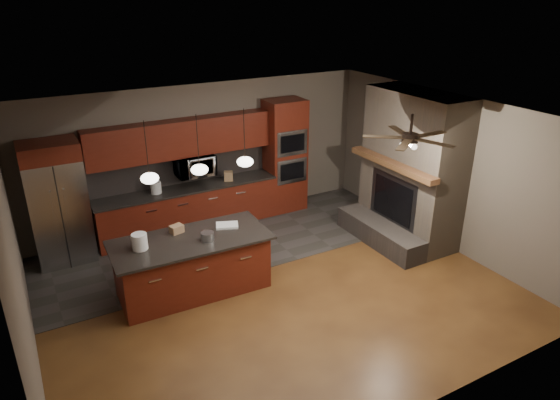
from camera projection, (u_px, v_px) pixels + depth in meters
ground at (275, 288)px, 8.03m from camera, size 7.00×7.00×0.00m
ceiling at (275, 117)px, 6.93m from camera, size 7.00×6.00×0.02m
back_wall at (203, 155)px, 9.89m from camera, size 7.00×0.02×2.80m
right_wall at (444, 170)px, 9.05m from camera, size 0.02×6.00×2.80m
left_wall at (17, 267)px, 5.92m from camera, size 0.02×6.00×2.80m
slate_tile_patch at (230, 242)px, 9.48m from camera, size 7.00×2.40×0.01m
fireplace_column at (409, 173)px, 9.20m from camera, size 1.30×2.10×2.80m
back_cabinetry at (186, 187)px, 9.67m from camera, size 3.59×0.64×2.20m
oven_tower at (285, 156)px, 10.49m from camera, size 0.80×0.63×2.38m
microwave at (194, 165)px, 9.61m from camera, size 0.73×0.41×0.50m
refrigerator at (58, 203)px, 8.47m from camera, size 0.93×0.75×2.16m
kitchen_island at (193, 265)px, 7.80m from camera, size 2.44×1.16×0.92m
white_bucket at (140, 242)px, 7.28m from camera, size 0.27×0.27×0.24m
paint_can at (207, 236)px, 7.55m from camera, size 0.26×0.26×0.13m
paint_tray at (227, 225)px, 8.01m from camera, size 0.42×0.36×0.04m
cardboard_box at (177, 229)px, 7.79m from camera, size 0.23×0.19×0.13m
counter_bucket at (156, 188)px, 9.32m from camera, size 0.22×0.22×0.22m
counter_box at (228, 176)px, 9.94m from camera, size 0.21×0.18×0.19m
pendant_left at (150, 178)px, 7.08m from camera, size 0.26×0.26×0.92m
pendant_center at (200, 169)px, 7.42m from camera, size 0.26×0.26×0.92m
pendant_right at (245, 161)px, 7.75m from camera, size 0.26×0.26×0.92m
ceiling_fan at (410, 137)px, 7.23m from camera, size 1.27×1.33×0.41m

